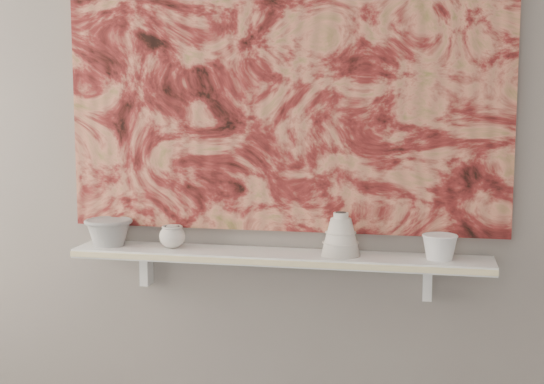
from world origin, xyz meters
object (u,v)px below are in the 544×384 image
(shelf, at_px, (278,257))
(cup_cream, at_px, (172,236))
(bowl_grey, at_px, (109,232))
(bell_vessel, at_px, (341,234))
(painting, at_px, (283,68))
(bowl_white, at_px, (440,247))

(shelf, height_order, cup_cream, cup_cream)
(bowl_grey, relative_size, bell_vessel, 1.17)
(cup_cream, height_order, bell_vessel, bell_vessel)
(painting, relative_size, bowl_white, 13.26)
(shelf, relative_size, bell_vessel, 9.84)
(shelf, bearing_deg, painting, 90.00)
(painting, height_order, bowl_grey, painting)
(painting, bearing_deg, cup_cream, -167.68)
(painting, distance_m, bell_vessel, 0.58)
(bell_vessel, distance_m, bowl_white, 0.32)
(bell_vessel, bearing_deg, painting, 158.92)
(shelf, xyz_separation_m, cup_cream, (-0.37, 0.00, 0.06))
(painting, height_order, bowl_white, painting)
(cup_cream, xyz_separation_m, bowl_white, (0.89, 0.00, 0.00))
(shelf, relative_size, cup_cream, 15.80)
(shelf, distance_m, bowl_grey, 0.60)
(painting, distance_m, bowl_grey, 0.83)
(bowl_grey, bearing_deg, bowl_white, 0.00)
(shelf, bearing_deg, bowl_white, 0.00)
(shelf, bearing_deg, bowl_grey, 180.00)
(painting, xyz_separation_m, cup_cream, (-0.37, -0.08, -0.57))
(shelf, distance_m, bell_vessel, 0.23)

